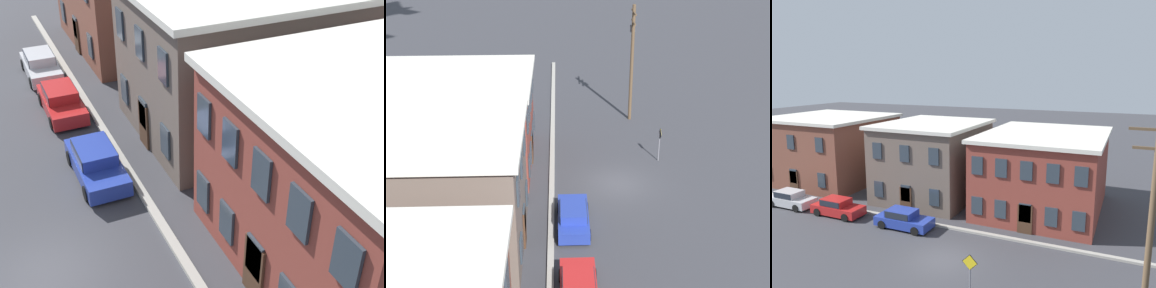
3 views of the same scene
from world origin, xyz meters
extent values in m
plane|color=#38383D|center=(0.00, 0.00, 0.00)|extent=(200.00, 200.00, 0.00)
cube|color=#9E998E|center=(0.00, 4.50, 0.08)|extent=(56.00, 0.36, 0.16)
cube|color=brown|center=(-19.60, 11.25, 3.38)|extent=(10.93, 10.50, 6.77)
cube|color=silver|center=(-19.60, 11.25, 6.92)|extent=(11.43, 11.00, 0.30)
cube|color=#2D3842|center=(-19.60, 5.94, 1.69)|extent=(0.90, 0.10, 1.40)
cube|color=#2D3842|center=(-19.60, 5.94, 5.08)|extent=(0.90, 0.10, 1.40)
cube|color=#2D3842|center=(-15.96, 5.94, 1.69)|extent=(0.90, 0.10, 1.40)
cube|color=#2D3842|center=(-15.96, 5.94, 5.08)|extent=(0.90, 0.10, 1.40)
cube|color=#472D1E|center=(-19.60, 5.94, 1.10)|extent=(1.10, 0.10, 2.20)
cube|color=#66564C|center=(-6.64, 10.84, 3.40)|extent=(8.23, 9.69, 6.80)
cube|color=silver|center=(-6.64, 10.84, 6.95)|extent=(8.73, 10.19, 0.30)
cube|color=#2D3842|center=(-9.38, 5.94, 1.70)|extent=(0.90, 0.10, 1.40)
cube|color=#2D3842|center=(-9.38, 5.94, 5.10)|extent=(0.90, 0.10, 1.40)
cube|color=#2D3842|center=(-6.64, 5.94, 1.70)|extent=(0.90, 0.10, 1.40)
cube|color=#2D3842|center=(-6.64, 5.94, 5.10)|extent=(0.90, 0.10, 1.40)
cube|color=#2D3842|center=(-3.90, 5.94, 1.70)|extent=(0.90, 0.10, 1.40)
cube|color=#2D3842|center=(-3.90, 5.94, 5.10)|extent=(0.90, 0.10, 1.40)
cube|color=#472D1E|center=(-6.64, 5.94, 1.10)|extent=(1.10, 0.10, 2.20)
cube|color=brown|center=(3.61, 11.96, 3.17)|extent=(9.44, 11.92, 6.34)
cube|color=silver|center=(3.61, 11.96, 6.49)|extent=(9.94, 12.42, 0.30)
cube|color=#2D3842|center=(-0.16, 5.94, 1.58)|extent=(0.90, 0.10, 1.40)
cube|color=#2D3842|center=(-0.16, 5.94, 4.75)|extent=(0.90, 0.10, 1.40)
cube|color=#2D3842|center=(1.72, 5.94, 1.58)|extent=(0.90, 0.10, 1.40)
cube|color=#2D3842|center=(1.72, 5.94, 4.75)|extent=(0.90, 0.10, 1.40)
cube|color=#2D3842|center=(3.61, 5.94, 1.58)|extent=(0.90, 0.10, 1.40)
cube|color=#2D3842|center=(3.61, 5.94, 4.75)|extent=(0.90, 0.10, 1.40)
cube|color=#2D3842|center=(5.50, 5.94, 1.58)|extent=(0.90, 0.10, 1.40)
cube|color=#2D3842|center=(5.50, 5.94, 4.75)|extent=(0.90, 0.10, 1.40)
cube|color=#2D3842|center=(7.39, 5.94, 1.58)|extent=(0.90, 0.10, 1.40)
cube|color=#2D3842|center=(7.39, 5.94, 4.75)|extent=(0.90, 0.10, 1.40)
cube|color=#472D1E|center=(3.61, 5.94, 1.10)|extent=(1.10, 0.10, 2.20)
cube|color=#B7B7BC|center=(-16.65, 3.01, 0.53)|extent=(4.40, 1.80, 0.70)
cube|color=#B7B7BC|center=(-16.85, 3.01, 1.15)|extent=(2.20, 1.51, 0.55)
cube|color=#1E232D|center=(-16.85, 3.01, 1.15)|extent=(2.02, 1.58, 0.48)
cylinder|color=black|center=(-15.20, 3.86, 0.33)|extent=(0.66, 0.22, 0.66)
cylinder|color=black|center=(-15.20, 2.16, 0.33)|extent=(0.66, 0.22, 0.66)
cylinder|color=black|center=(-18.10, 3.86, 0.33)|extent=(0.66, 0.22, 0.66)
cylinder|color=black|center=(-18.10, 2.16, 0.33)|extent=(0.66, 0.22, 0.66)
cube|color=#B21E1E|center=(-11.40, 3.10, 0.53)|extent=(4.40, 1.80, 0.70)
cube|color=#B21E1E|center=(-11.60, 3.10, 1.15)|extent=(2.20, 1.51, 0.55)
cube|color=#1E232D|center=(-11.60, 3.10, 1.15)|extent=(2.02, 1.58, 0.48)
cylinder|color=black|center=(-9.95, 3.95, 0.33)|extent=(0.66, 0.22, 0.66)
cylinder|color=black|center=(-9.95, 2.25, 0.33)|extent=(0.66, 0.22, 0.66)
cylinder|color=black|center=(-12.85, 3.95, 0.33)|extent=(0.66, 0.22, 0.66)
cylinder|color=black|center=(-12.85, 2.25, 0.33)|extent=(0.66, 0.22, 0.66)
cube|color=#233899|center=(-4.99, 3.18, 0.53)|extent=(4.40, 1.80, 0.70)
cube|color=#233899|center=(-5.19, 3.18, 1.15)|extent=(2.20, 1.51, 0.55)
cube|color=#1E232D|center=(-5.19, 3.18, 1.15)|extent=(2.02, 1.58, 0.48)
cylinder|color=black|center=(-3.54, 4.03, 0.33)|extent=(0.66, 0.22, 0.66)
cylinder|color=black|center=(-3.54, 2.33, 0.33)|extent=(0.66, 0.22, 0.66)
cylinder|color=black|center=(-6.44, 4.03, 0.33)|extent=(0.66, 0.22, 0.66)
cylinder|color=black|center=(-6.44, 2.33, 0.33)|extent=(0.66, 0.22, 0.66)
cylinder|color=slate|center=(3.29, -3.34, 1.23)|extent=(0.08, 0.08, 2.46)
cube|color=yellow|center=(3.29, -3.37, 2.18)|extent=(0.79, 0.03, 0.79)
cube|color=black|center=(3.29, -3.36, 2.18)|extent=(0.85, 0.02, 0.85)
cylinder|color=brown|center=(11.30, -2.20, 4.94)|extent=(0.28, 0.28, 9.89)
camera|label=1|loc=(14.09, -0.92, 13.36)|focal=50.00mm
camera|label=2|loc=(-31.68, 3.88, 18.14)|focal=50.00mm
camera|label=3|loc=(10.22, -19.36, 11.56)|focal=35.00mm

